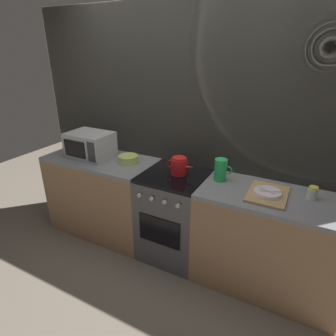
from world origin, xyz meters
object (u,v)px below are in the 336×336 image
object	(u,v)px
microwave	(90,145)
dish_pile	(268,194)
mixing_bowl	(128,159)
pitcher	(221,170)
kettle	(179,166)
spice_jar	(313,193)
stove_unit	(174,215)

from	to	relation	value
microwave	dish_pile	distance (m)	1.85
mixing_bowl	pitcher	bearing A→B (deg)	2.72
microwave	mixing_bowl	distance (m)	0.47
microwave	kettle	distance (m)	1.04
dish_pile	spice_jar	world-z (taller)	spice_jar
spice_jar	stove_unit	bearing A→B (deg)	-175.62
mixing_bowl	spice_jar	size ratio (longest dim) A/B	1.90
dish_pile	stove_unit	bearing A→B (deg)	178.62
mixing_bowl	spice_jar	distance (m)	1.71
kettle	dish_pile	size ratio (longest dim) A/B	0.71
spice_jar	pitcher	bearing A→B (deg)	-179.30
mixing_bowl	dish_pile	xyz separation A→B (m)	(1.39, -0.05, -0.02)
stove_unit	pitcher	xyz separation A→B (m)	(0.42, 0.08, 0.55)
pitcher	dish_pile	distance (m)	0.45
microwave	dish_pile	size ratio (longest dim) A/B	1.15
dish_pile	spice_jar	xyz separation A→B (m)	(0.32, 0.11, 0.03)
mixing_bowl	dish_pile	size ratio (longest dim) A/B	0.50
dish_pile	spice_jar	size ratio (longest dim) A/B	3.81
kettle	spice_jar	world-z (taller)	kettle
stove_unit	spice_jar	size ratio (longest dim) A/B	8.57
dish_pile	mixing_bowl	bearing A→B (deg)	177.77
stove_unit	microwave	world-z (taller)	microwave
pitcher	dish_pile	xyz separation A→B (m)	(0.43, -0.10, -0.08)
mixing_bowl	pitcher	size ratio (longest dim) A/B	1.00
microwave	kettle	xyz separation A→B (m)	(1.04, 0.04, -0.05)
stove_unit	microwave	size ratio (longest dim) A/B	1.96
kettle	dish_pile	distance (m)	0.82
kettle	dish_pile	bearing A→B (deg)	-3.55
kettle	spice_jar	bearing A→B (deg)	2.98
microwave	mixing_bowl	bearing A→B (deg)	5.52
microwave	spice_jar	xyz separation A→B (m)	(2.17, 0.10, -0.08)
dish_pile	spice_jar	bearing A→B (deg)	19.10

